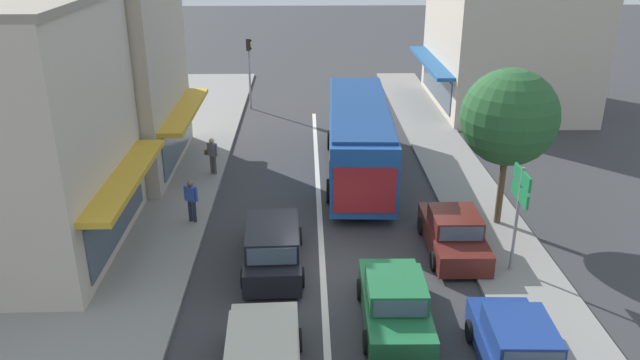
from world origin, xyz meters
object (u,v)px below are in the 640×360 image
directional_road_sign (520,195)px  street_tree_right (509,117)px  pedestrian_with_handbag_near (212,154)px  sedan_behind_bus_mid (395,304)px  city_bus (359,134)px  pedestrian_browsing_midblock (191,198)px  wagon_behind_bus_near (273,246)px  traffic_light_downstreet (249,62)px  parked_sedan_kerb_second (453,234)px  parked_hatchback_kerb_front (516,347)px

directional_road_sign → street_tree_right: (0.55, 3.38, 1.45)m
pedestrian_with_handbag_near → sedan_behind_bus_mid: bearing=-59.8°
city_bus → pedestrian_browsing_midblock: city_bus is taller
directional_road_sign → pedestrian_browsing_midblock: size_ratio=2.21×
street_tree_right → wagon_behind_bus_near: bearing=-161.0°
traffic_light_downstreet → pedestrian_with_handbag_near: size_ratio=2.58×
traffic_light_downstreet → pedestrian_browsing_midblock: 15.75m
parked_sedan_kerb_second → pedestrian_browsing_midblock: (-9.18, 2.24, 0.40)m
sedan_behind_bus_mid → traffic_light_downstreet: bearing=104.5°
wagon_behind_bus_near → parked_sedan_kerb_second: 6.13m
city_bus → directional_road_sign: (4.20, -8.51, 0.82)m
pedestrian_with_handbag_near → pedestrian_browsing_midblock: bearing=-91.4°
directional_road_sign → pedestrian_with_handbag_near: (-10.61, 8.48, -1.64)m
parked_sedan_kerb_second → traffic_light_downstreet: 19.79m
parked_sedan_kerb_second → street_tree_right: size_ratio=0.72×
traffic_light_downstreet → street_tree_right: street_tree_right is taller
sedan_behind_bus_mid → traffic_light_downstreet: 22.82m
parked_sedan_kerb_second → city_bus: bearing=110.6°
city_bus → parked_hatchback_kerb_front: (2.81, -13.24, -1.17)m
wagon_behind_bus_near → pedestrian_browsing_midblock: 4.42m
pedestrian_with_handbag_near → street_tree_right: bearing=-24.6°
parked_hatchback_kerb_front → pedestrian_browsing_midblock: bearing=138.0°
wagon_behind_bus_near → directional_road_sign: size_ratio=1.27×
street_tree_right → sedan_behind_bus_mid: bearing=-127.5°
sedan_behind_bus_mid → parked_hatchback_kerb_front: parked_hatchback_kerb_front is taller
sedan_behind_bus_mid → parked_hatchback_kerb_front: size_ratio=1.13×
traffic_light_downstreet → directional_road_sign: (9.79, -19.31, -0.15)m
wagon_behind_bus_near → street_tree_right: size_ratio=0.78×
sedan_behind_bus_mid → directional_road_sign: 5.31m
city_bus → parked_hatchback_kerb_front: bearing=-78.0°
parked_hatchback_kerb_front → traffic_light_downstreet: 25.55m
wagon_behind_bus_near → traffic_light_downstreet: 18.98m
sedan_behind_bus_mid → pedestrian_with_handbag_near: (-6.50, 11.17, 0.40)m
parked_sedan_kerb_second → directional_road_sign: bearing=-43.0°
parked_hatchback_kerb_front → pedestrian_with_handbag_near: pedestrian_with_handbag_near is taller
wagon_behind_bus_near → street_tree_right: street_tree_right is taller
pedestrian_browsing_midblock → traffic_light_downstreet: bearing=86.6°
wagon_behind_bus_near → city_bus: bearing=66.8°
city_bus → pedestrian_with_handbag_near: size_ratio=6.72×
wagon_behind_bus_near → directional_road_sign: 7.88m
wagon_behind_bus_near → directional_road_sign: bearing=-4.3°
parked_sedan_kerb_second → parked_hatchback_kerb_front: bearing=-88.5°
parked_sedan_kerb_second → pedestrian_with_handbag_near: pedestrian_with_handbag_near is taller
traffic_light_downstreet → pedestrian_browsing_midblock: bearing=-93.4°
parked_sedan_kerb_second → traffic_light_downstreet: size_ratio=1.00×
parked_sedan_kerb_second → pedestrian_browsing_midblock: size_ratio=2.59×
traffic_light_downstreet → pedestrian_with_handbag_near: bearing=-94.3°
pedestrian_browsing_midblock → street_tree_right: bearing=-1.6°
traffic_light_downstreet → directional_road_sign: 21.65m
wagon_behind_bus_near → sedan_behind_bus_mid: bearing=-42.8°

